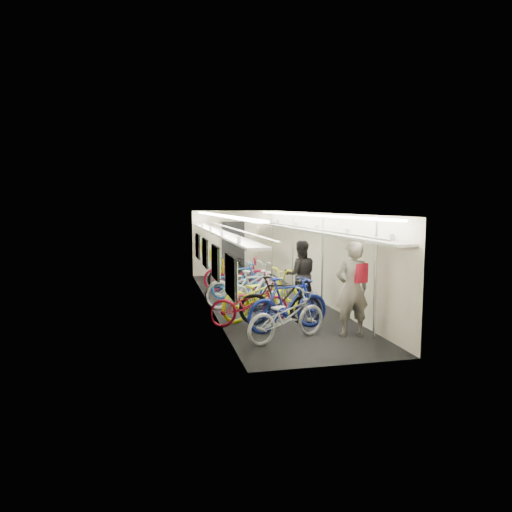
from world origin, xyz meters
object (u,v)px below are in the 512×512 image
bicycle_1 (288,304)px  passenger_mid (300,275)px  passenger_near (352,289)px  bicycle_0 (287,316)px  backpack (361,273)px

bicycle_1 → passenger_mid: size_ratio=1.10×
bicycle_1 → passenger_near: 1.34m
passenger_near → bicycle_1: bearing=-25.6°
bicycle_0 → passenger_near: (1.35, 0.03, 0.47)m
passenger_mid → backpack: bearing=107.3°
bicycle_1 → backpack: bearing=-133.7°
bicycle_0 → backpack: size_ratio=4.82×
bicycle_1 → backpack: size_ratio=4.98×
passenger_near → passenger_mid: size_ratio=1.10×
bicycle_0 → passenger_mid: bearing=-45.8°
backpack → passenger_mid: bearing=84.1°
bicycle_0 → passenger_near: passenger_near is taller
passenger_near → backpack: bearing=144.8°
passenger_near → passenger_mid: passenger_near is taller
passenger_near → passenger_mid: bearing=-81.3°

